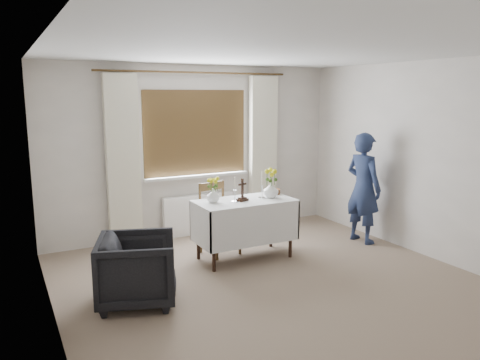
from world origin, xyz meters
name	(u,v)px	position (x,y,z in m)	size (l,w,h in m)	color
ground	(287,292)	(0.00, 0.00, 0.00)	(5.00, 5.00, 0.00)	gray
altar_table	(245,229)	(0.11, 1.15, 0.38)	(1.24, 0.64, 0.76)	white
wooden_chair	(220,219)	(-0.09, 1.46, 0.47)	(0.43, 0.43, 0.94)	brown
armchair	(137,270)	(-1.46, 0.50, 0.35)	(0.74, 0.76, 0.69)	black
person	(363,188)	(1.92, 0.99, 0.78)	(0.57, 0.37, 1.56)	navy
radiator	(199,214)	(0.00, 2.42, 0.30)	(1.10, 0.10, 0.60)	white
wooden_cross	(242,190)	(0.06, 1.13, 0.91)	(0.13, 0.10, 0.29)	black
candlestick_left	(235,190)	(-0.05, 1.12, 0.92)	(0.09, 0.09, 0.31)	white
candlestick_right	(262,185)	(0.36, 1.15, 0.94)	(0.10, 0.10, 0.35)	white
flower_vase_left	(213,195)	(-0.29, 1.23, 0.85)	(0.17, 0.17, 0.17)	white
flower_vase_right	(271,190)	(0.48, 1.13, 0.86)	(0.19, 0.19, 0.20)	white
wicker_basket	(274,192)	(0.63, 1.30, 0.80)	(0.18, 0.18, 0.07)	brown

